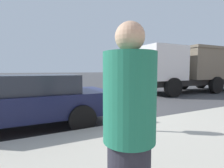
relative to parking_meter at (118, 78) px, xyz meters
name	(u,v)px	position (x,y,z in m)	size (l,w,h in m)	color
ground_plane	(85,111)	(2.57, -0.13, -1.27)	(220.00, 220.00, 0.00)	#424244
parking_meter	(118,78)	(0.00, 0.00, 0.00)	(0.21, 0.19, 1.47)	#4C5156
car_navy	(13,100)	(1.50, 2.02, -0.56)	(2.09, 4.81, 1.32)	#14193D
dump_truck	(192,67)	(4.70, -8.30, 0.40)	(3.11, 7.98, 2.93)	black
pedestrian	(129,136)	(-2.20, 1.13, -0.32)	(0.38, 0.38, 1.62)	#23232D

